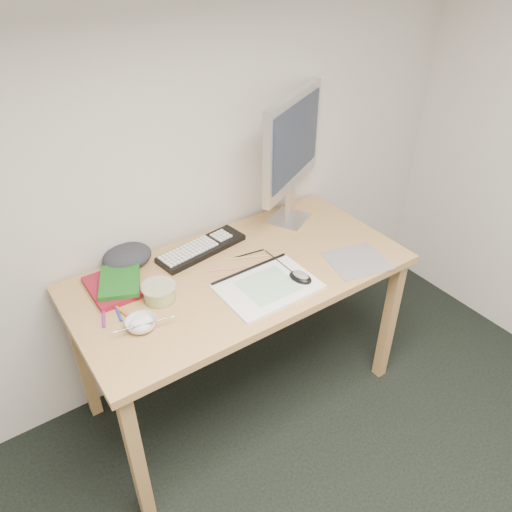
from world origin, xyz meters
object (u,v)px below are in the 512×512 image
at_px(sketchpad, 268,286).
at_px(rice_bowl, 141,324).
at_px(keyboard, 202,249).
at_px(desk, 241,286).
at_px(monitor, 292,145).

height_order(sketchpad, rice_bowl, rice_bowl).
bearing_deg(sketchpad, keyboard, 102.61).
bearing_deg(keyboard, sketchpad, -85.49).
relative_size(desk, rice_bowl, 12.47).
relative_size(sketchpad, keyboard, 0.94).
bearing_deg(rice_bowl, monitor, 18.71).
bearing_deg(monitor, keyboard, 150.98).
xyz_separation_m(sketchpad, keyboard, (-0.09, 0.38, 0.01)).
height_order(desk, rice_bowl, rice_bowl).
xyz_separation_m(sketchpad, monitor, (0.39, 0.37, 0.38)).
distance_m(desk, sketchpad, 0.18).
height_order(keyboard, monitor, monitor).
bearing_deg(rice_bowl, keyboard, 36.46).
xyz_separation_m(sketchpad, rice_bowl, (-0.51, 0.07, 0.01)).
bearing_deg(sketchpad, desk, 99.52).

